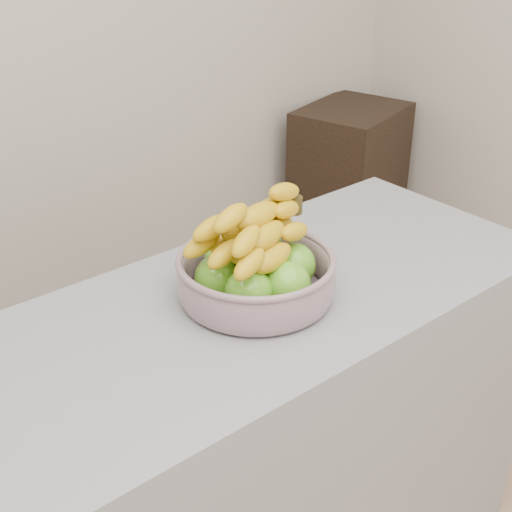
# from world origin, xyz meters

# --- Properties ---
(cabinet) EXTENTS (0.54, 0.48, 0.83)m
(cabinet) POSITION_xyz_m (1.65, 1.78, 0.41)
(cabinet) COLOR black
(cabinet) RESTS_ON ground
(fruit_bowl) EXTENTS (0.34, 0.34, 0.22)m
(fruit_bowl) POSITION_xyz_m (0.29, 0.79, 0.97)
(fruit_bowl) COLOR #9FAEBF
(fruit_bowl) RESTS_ON counter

